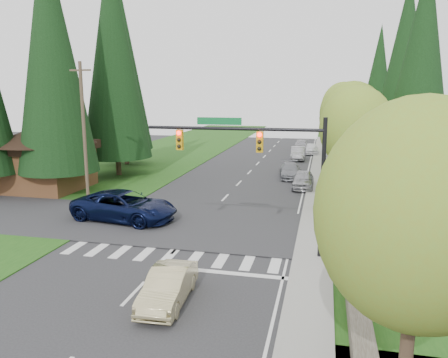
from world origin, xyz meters
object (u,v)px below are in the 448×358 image
(parked_car_e, at_px, (301,146))
(parked_car_b, at_px, (290,171))
(parked_car_a, at_px, (303,179))
(parked_car_d, at_px, (311,149))
(parked_car_c, at_px, (298,153))
(sedan_champagne, at_px, (168,286))
(suv_navy, at_px, (125,206))

(parked_car_e, bearing_deg, parked_car_b, -89.27)
(parked_car_a, distance_m, parked_car_d, 20.82)
(parked_car_a, xyz_separation_m, parked_car_c, (-1.40, 15.62, 0.01))
(parked_car_a, xyz_separation_m, parked_car_d, (0.00, 20.82, -0.03))
(sedan_champagne, relative_size, parked_car_a, 0.94)
(parked_car_a, relative_size, parked_car_d, 1.05)
(parked_car_a, relative_size, parked_car_e, 0.85)
(sedan_champagne, distance_m, parked_car_d, 42.66)
(parked_car_b, height_order, parked_car_c, parked_car_c)
(suv_navy, bearing_deg, parked_car_e, -6.26)
(suv_navy, xyz_separation_m, parked_car_d, (10.40, 32.78, -0.22))
(parked_car_a, bearing_deg, suv_navy, -131.62)
(parked_car_c, distance_m, parked_car_e, 7.13)
(sedan_champagne, bearing_deg, suv_navy, 120.50)
(parked_car_c, bearing_deg, parked_car_b, -92.43)
(suv_navy, bearing_deg, parked_car_d, -9.32)
(sedan_champagne, bearing_deg, parked_car_a, 76.55)
(parked_car_b, bearing_deg, sedan_champagne, -103.31)
(parked_car_b, bearing_deg, parked_car_a, -79.51)
(parked_car_a, height_order, parked_car_e, parked_car_e)
(parked_car_b, relative_size, parked_car_d, 1.14)
(suv_navy, distance_m, parked_car_a, 15.85)
(parked_car_c, bearing_deg, parked_car_a, -87.31)
(suv_navy, relative_size, parked_car_b, 1.41)
(parked_car_b, xyz_separation_m, parked_car_c, (0.00, 11.34, 0.06))
(parked_car_b, relative_size, parked_car_e, 0.93)
(parked_car_a, relative_size, parked_car_c, 0.95)
(sedan_champagne, height_order, parked_car_c, parked_car_c)
(sedan_champagne, xyz_separation_m, suv_navy, (-6.43, 9.70, 0.26))
(parked_car_d, bearing_deg, parked_car_a, -94.87)
(parked_car_a, bearing_deg, sedan_champagne, -101.00)
(parked_car_c, relative_size, parked_car_e, 0.89)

